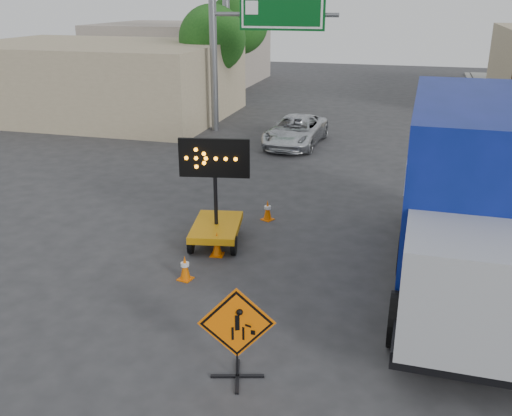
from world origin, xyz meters
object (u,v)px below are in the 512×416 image
at_px(construction_sign, 237,332).
at_px(arrow_board, 216,220).
at_px(box_truck, 468,206).
at_px(pickup_truck, 296,131).

height_order(construction_sign, arrow_board, arrow_board).
bearing_deg(box_truck, pickup_truck, 119.19).
xyz_separation_m(construction_sign, arrow_board, (-2.33, 5.51, -0.29)).
relative_size(construction_sign, box_truck, 0.20).
xyz_separation_m(arrow_board, box_truck, (6.31, -0.63, 1.27)).
distance_m(construction_sign, box_truck, 6.38).
bearing_deg(construction_sign, arrow_board, 96.87).
xyz_separation_m(pickup_truck, box_truck, (6.51, -11.99, 1.28)).
relative_size(pickup_truck, box_truck, 0.53).
xyz_separation_m(construction_sign, box_truck, (3.98, 4.89, 0.99)).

